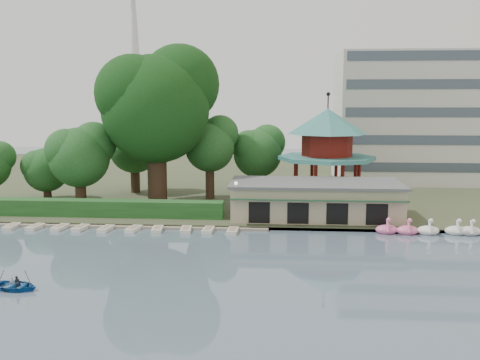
# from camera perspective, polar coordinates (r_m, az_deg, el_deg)

# --- Properties ---
(ground_plane) EXTENTS (220.00, 220.00, 0.00)m
(ground_plane) POSITION_cam_1_polar(r_m,az_deg,el_deg) (38.99, -5.05, -11.22)
(ground_plane) COLOR slate
(ground_plane) RESTS_ON ground
(shore) EXTENTS (220.00, 70.00, 0.40)m
(shore) POSITION_cam_1_polar(r_m,az_deg,el_deg) (89.34, 0.38, 0.19)
(shore) COLOR #424930
(shore) RESTS_ON ground
(embankment) EXTENTS (220.00, 0.60, 0.30)m
(embankment) POSITION_cam_1_polar(r_m,az_deg,el_deg) (55.39, -2.13, -5.05)
(embankment) COLOR gray
(embankment) RESTS_ON ground
(dock) EXTENTS (34.00, 1.60, 0.24)m
(dock) POSITION_cam_1_polar(r_m,az_deg,el_deg) (57.87, -14.07, -4.74)
(dock) COLOR gray
(dock) RESTS_ON ground
(boathouse) EXTENTS (18.60, 9.39, 3.90)m
(boathouse) POSITION_cam_1_polar(r_m,az_deg,el_deg) (59.28, 8.03, -2.03)
(boathouse) COLOR tan
(boathouse) RESTS_ON shore
(pavilion) EXTENTS (12.40, 12.40, 13.50)m
(pavilion) POSITION_cam_1_polar(r_m,az_deg,el_deg) (68.67, 9.27, 3.68)
(pavilion) COLOR tan
(pavilion) RESTS_ON shore
(office_building) EXTENTS (38.00, 18.00, 20.00)m
(office_building) POSITION_cam_1_polar(r_m,az_deg,el_deg) (89.29, 21.76, 5.73)
(office_building) COLOR silver
(office_building) RESTS_ON shore
(broadcast_tower) EXTENTS (8.00, 8.00, 96.00)m
(broadcast_tower) POSITION_cam_1_polar(r_m,az_deg,el_deg) (183.83, -11.22, 14.88)
(broadcast_tower) COLOR silver
(broadcast_tower) RESTS_ON ground
(hedge) EXTENTS (30.00, 2.00, 1.80)m
(hedge) POSITION_cam_1_polar(r_m,az_deg,el_deg) (61.65, -15.80, -2.88)
(hedge) COLOR #245A25
(hedge) RESTS_ON shore
(lamp_post) EXTENTS (0.36, 0.36, 4.28)m
(lamp_post) POSITION_cam_1_polar(r_m,az_deg,el_deg) (56.24, -0.43, -1.52)
(lamp_post) COLOR black
(lamp_post) RESTS_ON shore
(big_tree) EXTENTS (14.44, 13.46, 19.60)m
(big_tree) POSITION_cam_1_polar(r_m,az_deg,el_deg) (66.12, -8.80, 8.34)
(big_tree) COLOR #3A281C
(big_tree) RESTS_ON shore
(small_trees) EXTENTS (39.57, 17.34, 10.84)m
(small_trees) POSITION_cam_1_polar(r_m,az_deg,el_deg) (70.66, -11.11, 3.04)
(small_trees) COLOR #3A281C
(small_trees) RESTS_ON shore
(moored_rowboats) EXTENTS (29.64, 2.66, 0.36)m
(moored_rowboats) POSITION_cam_1_polar(r_m,az_deg,el_deg) (56.80, -15.18, -4.97)
(moored_rowboats) COLOR silver
(moored_rowboats) RESTS_ON ground
(rowboat_with_passengers) EXTENTS (5.43, 4.31, 2.01)m
(rowboat_with_passengers) POSITION_cam_1_polar(r_m,az_deg,el_deg) (41.25, -22.94, -10.02)
(rowboat_with_passengers) COLOR #175498
(rowboat_with_passengers) RESTS_ON ground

